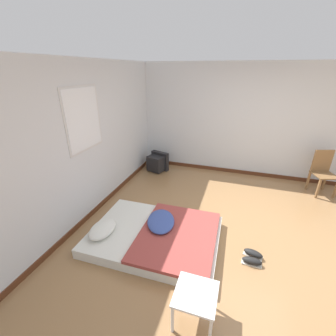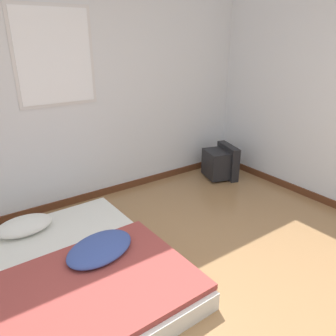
% 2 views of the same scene
% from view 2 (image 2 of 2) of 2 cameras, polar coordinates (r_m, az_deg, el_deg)
% --- Properties ---
extents(wall_back, '(7.26, 0.08, 2.60)m').
position_cam_2_polar(wall_back, '(3.87, -17.02, 11.82)').
color(wall_back, silver).
rests_on(wall_back, ground_plane).
extents(mattress_bed, '(1.43, 1.95, 0.30)m').
position_cam_2_polar(mattress_bed, '(2.96, -14.96, -16.43)').
color(mattress_bed, silver).
rests_on(mattress_bed, ground_plane).
extents(crt_tv, '(0.49, 0.53, 0.48)m').
position_cam_2_polar(crt_tv, '(4.75, 9.15, 0.92)').
color(crt_tv, black).
rests_on(crt_tv, ground_plane).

